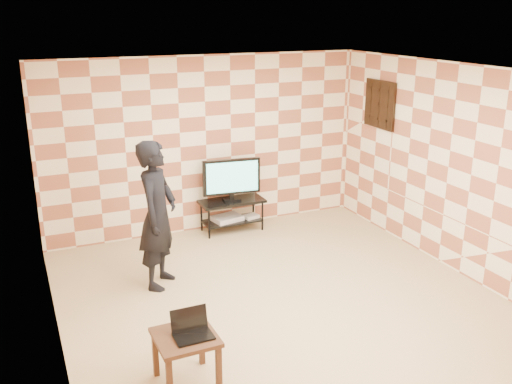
# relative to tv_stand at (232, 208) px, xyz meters

# --- Properties ---
(floor) EXTENTS (5.00, 5.00, 0.00)m
(floor) POSITION_rel_tv_stand_xyz_m (-0.30, -2.23, -0.37)
(floor) COLOR tan
(floor) RESTS_ON ground
(wall_back) EXTENTS (5.00, 0.02, 2.70)m
(wall_back) POSITION_rel_tv_stand_xyz_m (-0.30, 0.27, 0.98)
(wall_back) COLOR #FBECC4
(wall_back) RESTS_ON ground
(wall_front) EXTENTS (5.00, 0.02, 2.70)m
(wall_front) POSITION_rel_tv_stand_xyz_m (-0.30, -4.73, 0.98)
(wall_front) COLOR #FBECC4
(wall_front) RESTS_ON ground
(wall_left) EXTENTS (0.02, 5.00, 2.70)m
(wall_left) POSITION_rel_tv_stand_xyz_m (-2.80, -2.23, 0.98)
(wall_left) COLOR #FBECC4
(wall_left) RESTS_ON ground
(wall_right) EXTENTS (0.02, 5.00, 2.70)m
(wall_right) POSITION_rel_tv_stand_xyz_m (2.20, -2.23, 0.98)
(wall_right) COLOR #FBECC4
(wall_right) RESTS_ON ground
(ceiling) EXTENTS (5.00, 5.00, 0.02)m
(ceiling) POSITION_rel_tv_stand_xyz_m (-0.30, -2.23, 2.33)
(ceiling) COLOR white
(ceiling) RESTS_ON wall_back
(wall_art) EXTENTS (0.04, 0.72, 0.72)m
(wall_art) POSITION_rel_tv_stand_xyz_m (2.17, -0.68, 1.58)
(wall_art) COLOR black
(wall_art) RESTS_ON wall_right
(tv_stand) EXTENTS (1.00, 0.45, 0.50)m
(tv_stand) POSITION_rel_tv_stand_xyz_m (0.00, 0.00, 0.00)
(tv_stand) COLOR black
(tv_stand) RESTS_ON floor
(tv) EXTENTS (0.90, 0.20, 0.66)m
(tv) POSITION_rel_tv_stand_xyz_m (0.00, -0.00, 0.50)
(tv) COLOR black
(tv) RESTS_ON tv_stand
(dvd_player) EXTENTS (0.50, 0.40, 0.07)m
(dvd_player) POSITION_rel_tv_stand_xyz_m (-0.08, 0.01, -0.16)
(dvd_player) COLOR silver
(dvd_player) RESTS_ON tv_stand
(game_console) EXTENTS (0.26, 0.21, 0.05)m
(game_console) POSITION_rel_tv_stand_xyz_m (0.31, -0.04, -0.17)
(game_console) COLOR silver
(game_console) RESTS_ON tv_stand
(side_table) EXTENTS (0.56, 0.56, 0.50)m
(side_table) POSITION_rel_tv_stand_xyz_m (-1.79, -3.42, 0.05)
(side_table) COLOR #321C12
(side_table) RESTS_ON floor
(laptop) EXTENTS (0.35, 0.28, 0.23)m
(laptop) POSITION_rel_tv_stand_xyz_m (-1.73, -3.43, 0.19)
(laptop) COLOR black
(laptop) RESTS_ON side_table
(person) EXTENTS (0.75, 0.81, 1.86)m
(person) POSITION_rel_tv_stand_xyz_m (-1.50, -1.35, 0.56)
(person) COLOR black
(person) RESTS_ON floor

